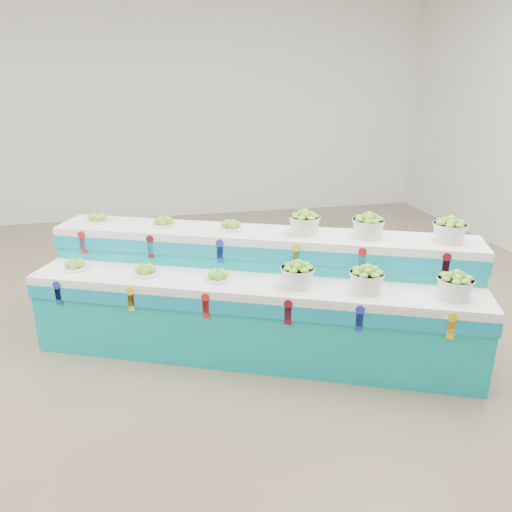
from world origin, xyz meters
name	(u,v)px	position (x,y,z in m)	size (l,w,h in m)	color
ground	(158,367)	(0.00, 0.00, 0.00)	(10.00, 10.00, 0.00)	brown
back_wall	(138,99)	(0.00, 5.00, 2.00)	(10.00, 10.00, 0.00)	silver
display_stand	(256,294)	(0.89, 0.17, 0.51)	(3.83, 0.99, 1.02)	#0EA7A6
plate_lower_left	(75,264)	(-0.65, 0.59, 0.77)	(0.22, 0.22, 0.10)	white
plate_lower_mid	(146,270)	(-0.04, 0.32, 0.77)	(0.22, 0.22, 0.10)	white
plate_lower_right	(218,275)	(0.54, 0.07, 0.77)	(0.22, 0.22, 0.10)	white
basket_lower_left	(297,274)	(1.15, -0.20, 0.82)	(0.27, 0.27, 0.21)	silver
basket_lower_mid	(367,279)	(1.65, -0.42, 0.82)	(0.27, 0.27, 0.21)	silver
basket_lower_right	(455,285)	(2.26, -0.68, 0.82)	(0.27, 0.27, 0.21)	silver
plate_upper_left	(98,218)	(-0.46, 1.02, 1.07)	(0.22, 0.22, 0.10)	white
plate_upper_mid	(164,221)	(0.15, 0.76, 1.07)	(0.22, 0.22, 0.10)	white
plate_upper_right	(231,225)	(0.73, 0.50, 1.07)	(0.22, 0.22, 0.10)	white
basket_upper_left	(304,223)	(1.34, 0.24, 1.12)	(0.27, 0.27, 0.21)	silver
basket_upper_mid	(368,226)	(1.84, 0.02, 1.12)	(0.27, 0.27, 0.21)	silver
basket_upper_right	(449,230)	(2.45, -0.25, 1.12)	(0.27, 0.27, 0.21)	silver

